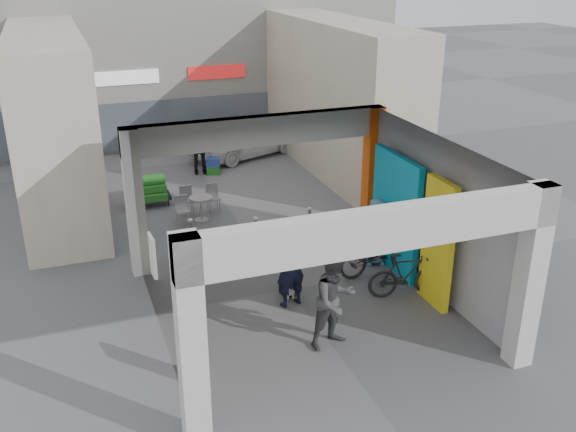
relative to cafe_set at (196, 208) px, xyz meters
name	(u,v)px	position (x,y,z in m)	size (l,w,h in m)	color
ground	(289,289)	(1.04, -4.88, -0.29)	(90.00, 90.00, 0.00)	#5A595E
arcade_canopy	(329,204)	(1.58, -5.70, 2.01)	(6.40, 6.45, 6.40)	#B4B4AF
far_building	(165,35)	(1.04, 9.12, 3.70)	(18.00, 4.08, 8.00)	white
plaza_bldg_left	(54,121)	(-3.46, 2.62, 2.21)	(2.00, 9.00, 5.00)	#C0B39F
plaza_bldg_right	(338,98)	(5.54, 2.62, 2.21)	(2.00, 9.00, 5.00)	#C0B39F
bollard_left	(191,238)	(-0.63, -2.41, 0.19)	(0.09, 0.09, 0.96)	gray
bollard_center	(256,233)	(0.99, -2.57, 0.12)	(0.09, 0.09, 0.84)	gray
bollard_right	(309,223)	(2.51, -2.42, 0.12)	(0.09, 0.09, 0.83)	gray
advert_board_near	(191,354)	(-1.70, -7.31, 0.21)	(0.20, 0.55, 1.00)	white
advert_board_far	(152,255)	(-1.70, -3.11, 0.21)	(0.13, 0.55, 1.00)	white
cafe_set	(196,208)	(0.00, 0.00, 0.00)	(1.38, 1.11, 0.83)	#9D9CA1
produce_stand	(148,195)	(-1.12, 1.38, 0.04)	(1.29, 0.70, 0.85)	black
crate_stack	(213,166)	(1.41, 3.59, -0.01)	(0.52, 0.45, 0.56)	#1C5C1A
border_collie	(288,285)	(0.92, -5.14, -0.02)	(0.26, 0.51, 0.70)	black
man_with_dog	(290,266)	(0.83, -5.50, 0.64)	(0.68, 0.45, 1.88)	black
man_back_turned	(335,301)	(1.10, -7.18, 0.66)	(0.93, 0.72, 1.91)	#3E3E41
man_elderly	(376,231)	(3.46, -4.32, 0.53)	(0.80, 0.52, 1.65)	#5379A2
man_crates	(199,148)	(1.00, 3.73, 0.63)	(1.09, 0.45, 1.86)	black
bicycle_front	(379,253)	(3.27, -4.86, 0.24)	(0.71, 2.05, 1.08)	black
bicycle_rear	(406,275)	(3.34, -6.00, 0.22)	(0.49, 1.72, 1.04)	black
white_van	(244,137)	(2.99, 5.16, 0.42)	(1.68, 4.19, 1.43)	silver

